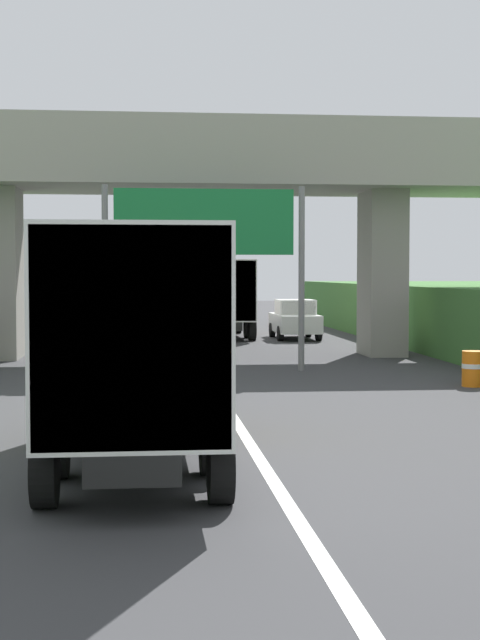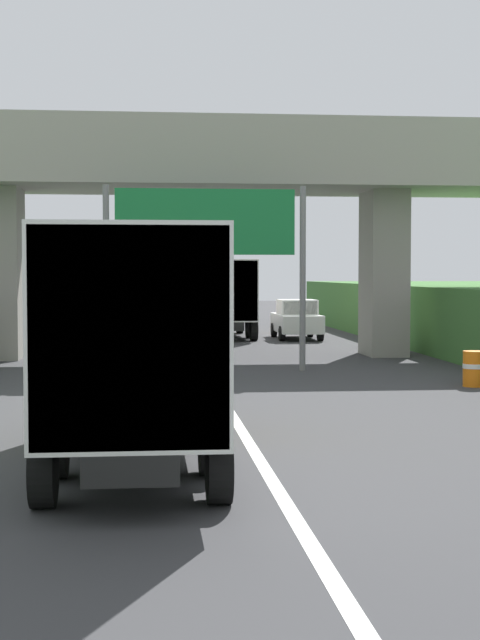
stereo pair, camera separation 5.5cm
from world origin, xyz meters
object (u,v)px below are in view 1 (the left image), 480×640
(overhead_highway_sign, at_px, (204,234))
(construction_barrel_4, at_px, (473,368))
(truck_orange, at_px, (222,294))
(truck_yellow, at_px, (134,337))
(car_white, at_px, (295,319))

(overhead_highway_sign, bearing_deg, construction_barrel_4, -33.68)
(truck_orange, relative_size, truck_yellow, 1.00)
(truck_orange, distance_m, car_white, 3.56)
(overhead_highway_sign, relative_size, truck_orange, 0.81)
(construction_barrel_4, bearing_deg, overhead_highway_sign, 146.32)
(overhead_highway_sign, bearing_deg, truck_orange, 83.25)
(overhead_highway_sign, relative_size, car_white, 1.43)
(truck_orange, bearing_deg, construction_barrel_4, -76.08)
(overhead_highway_sign, xyz_separation_m, car_white, (4.80, 13.35, -3.13))
(truck_yellow, relative_size, construction_barrel_4, 8.11)
(truck_orange, relative_size, construction_barrel_4, 8.11)
(truck_orange, xyz_separation_m, construction_barrel_4, (4.76, -19.20, -1.47))
(truck_yellow, distance_m, construction_barrel_4, 12.63)
(car_white, height_order, construction_barrel_4, car_white)
(car_white, xyz_separation_m, construction_barrel_4, (1.72, -17.69, -0.40))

